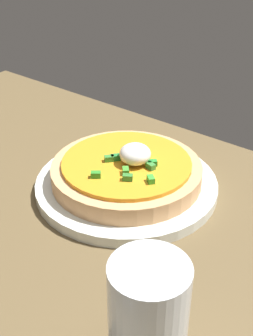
# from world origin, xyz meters

# --- Properties ---
(dining_table) EXTENTS (1.19, 0.65, 0.03)m
(dining_table) POSITION_xyz_m (0.00, 0.00, 0.02)
(dining_table) COLOR brown
(dining_table) RESTS_ON ground
(plate) EXTENTS (0.25, 0.25, 0.01)m
(plate) POSITION_xyz_m (0.06, -0.11, 0.04)
(plate) COLOR white
(plate) RESTS_ON dining_table
(pizza) EXTENTS (0.21, 0.21, 0.06)m
(pizza) POSITION_xyz_m (0.06, -0.11, 0.06)
(pizza) COLOR tan
(pizza) RESTS_ON plate
(cup_near) EXTENTS (0.07, 0.07, 0.12)m
(cup_near) POSITION_xyz_m (-0.12, 0.10, 0.08)
(cup_near) COLOR silver
(cup_near) RESTS_ON dining_table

